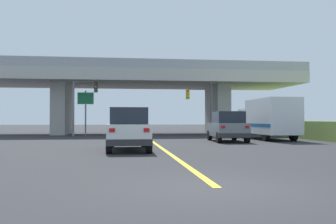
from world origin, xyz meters
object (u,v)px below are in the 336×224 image
at_px(suv_crossing, 227,127).
at_px(traffic_signal_nearside, 202,102).
at_px(traffic_signal_farside, 81,98).
at_px(box_truck, 268,118).
at_px(semi_truck_distant, 136,120).
at_px(sedan_oncoming, 133,124).
at_px(highway_sign, 86,103).
at_px(suv_lead, 129,129).

bearing_deg(suv_crossing, traffic_signal_nearside, 90.26).
relative_size(suv_crossing, traffic_signal_nearside, 0.91).
xyz_separation_m(suv_crossing, traffic_signal_farside, (-10.77, 10.19, 2.50)).
relative_size(box_truck, semi_truck_distant, 0.98).
height_order(suv_crossing, traffic_signal_nearside, traffic_signal_nearside).
xyz_separation_m(box_truck, traffic_signal_farside, (-14.48, 8.13, 1.93)).
distance_m(sedan_oncoming, highway_sign, 10.22).
distance_m(box_truck, traffic_signal_farside, 16.72).
bearing_deg(semi_truck_distant, suv_crossing, -83.88).
xyz_separation_m(suv_crossing, traffic_signal_nearside, (0.59, 10.45, 2.18)).
height_order(traffic_signal_nearside, traffic_signal_farside, traffic_signal_farside).
bearing_deg(highway_sign, box_truck, -33.84).
xyz_separation_m(traffic_signal_farside, semi_truck_distant, (6.12, 33.18, -1.98)).
relative_size(box_truck, highway_sign, 1.65).
height_order(suv_lead, semi_truck_distant, semi_truck_distant).
relative_size(suv_crossing, highway_sign, 1.08).
distance_m(traffic_signal_nearside, traffic_signal_farside, 11.36).
distance_m(sedan_oncoming, traffic_signal_nearside, 12.03).
height_order(suv_crossing, box_truck, box_truck).
distance_m(suv_crossing, traffic_signal_farside, 15.03).
bearing_deg(box_truck, suv_lead, -141.29).
distance_m(suv_crossing, traffic_signal_nearside, 10.69).
height_order(box_truck, sedan_oncoming, box_truck).
bearing_deg(suv_lead, suv_crossing, 43.16).
distance_m(suv_crossing, semi_truck_distant, 43.62).
bearing_deg(traffic_signal_farside, box_truck, -29.30).
height_order(traffic_signal_nearside, highway_sign, traffic_signal_nearside).
relative_size(suv_lead, traffic_signal_nearside, 0.96).
xyz_separation_m(suv_crossing, semi_truck_distant, (-4.65, 43.37, 0.52)).
bearing_deg(sedan_oncoming, semi_truck_distant, 87.17).
bearing_deg(traffic_signal_nearside, suv_crossing, -93.24).
height_order(box_truck, traffic_signal_farside, traffic_signal_farside).
height_order(suv_crossing, sedan_oncoming, same).
distance_m(suv_crossing, box_truck, 4.29).
height_order(sedan_oncoming, highway_sign, highway_sign).
bearing_deg(sedan_oncoming, box_truck, -62.63).
bearing_deg(suv_crossing, semi_truck_distant, 99.62).
distance_m(suv_lead, sedan_oncoming, 26.75).
relative_size(suv_crossing, traffic_signal_farside, 0.83).
bearing_deg(box_truck, traffic_signal_nearside, 110.44).
bearing_deg(box_truck, semi_truck_distant, 101.45).
bearing_deg(sedan_oncoming, traffic_signal_nearside, -57.39).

